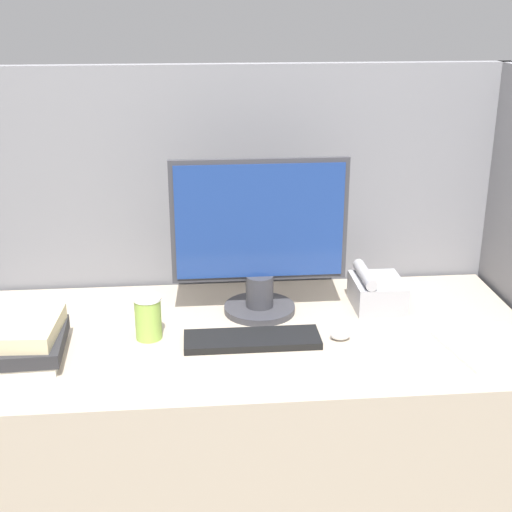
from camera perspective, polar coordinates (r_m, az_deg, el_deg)
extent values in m
cube|color=slate|center=(2.43, -1.27, -2.40)|extent=(2.03, 0.04, 1.47)
cube|color=tan|center=(2.24, -0.44, -14.92)|extent=(1.63, 0.75, 0.77)
cylinder|color=#333338|center=(2.17, 0.29, -4.22)|extent=(0.22, 0.22, 0.02)
cylinder|color=#333338|center=(2.15, 0.29, -2.79)|extent=(0.08, 0.08, 0.10)
cube|color=#333338|center=(2.08, 0.28, 2.84)|extent=(0.52, 0.02, 0.37)
cube|color=navy|center=(2.07, 0.31, 2.76)|extent=(0.49, 0.01, 0.34)
cube|color=black|center=(1.99, -0.22, -6.70)|extent=(0.38, 0.12, 0.02)
ellipsoid|color=silver|center=(2.02, 6.77, -6.25)|extent=(0.06, 0.04, 0.03)
cylinder|color=#8CB247|center=(2.01, -8.62, -4.99)|extent=(0.07, 0.07, 0.12)
cylinder|color=white|center=(1.99, -8.71, -3.35)|extent=(0.08, 0.08, 0.01)
cube|color=silver|center=(2.00, -18.25, -7.52)|extent=(0.21, 0.23, 0.03)
cube|color=#262628|center=(1.99, -17.89, -6.60)|extent=(0.21, 0.26, 0.04)
cube|color=#C6B78C|center=(1.98, -18.35, -5.50)|extent=(0.21, 0.23, 0.04)
cube|color=#99999E|center=(2.23, 9.67, -2.93)|extent=(0.15, 0.18, 0.09)
cube|color=white|center=(2.19, 10.36, -2.04)|extent=(0.07, 0.08, 0.00)
cylinder|color=#99999E|center=(2.19, 8.72, -1.49)|extent=(0.04, 0.18, 0.04)
cube|color=white|center=(2.06, 18.32, -6.90)|extent=(0.28, 0.27, 0.01)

